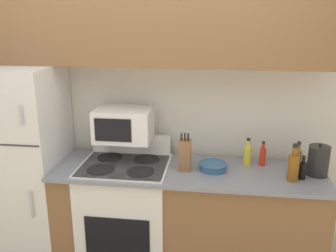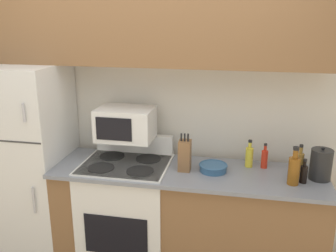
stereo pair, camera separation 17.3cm
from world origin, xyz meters
name	(u,v)px [view 2 (the right image)]	position (x,y,z in m)	size (l,w,h in m)	color
wall_back	(158,109)	(0.00, 0.66, 1.27)	(8.00, 0.05, 2.55)	silver
lower_cabinets	(187,220)	(0.32, 0.29, 0.45)	(2.09, 0.62, 0.90)	brown
refrigerator	(31,162)	(-1.05, 0.31, 0.84)	(0.63, 0.65, 1.67)	white
upper_cabinets	(152,16)	(0.00, 0.47, 2.04)	(2.72, 0.34, 0.73)	brown
stove	(127,213)	(-0.18, 0.28, 0.47)	(0.69, 0.60, 1.07)	white
microwave	(126,124)	(-0.21, 0.39, 1.21)	(0.45, 0.33, 0.26)	white
knife_block	(185,155)	(0.29, 0.27, 1.02)	(0.09, 0.11, 0.30)	brown
bowl	(213,167)	(0.51, 0.29, 0.93)	(0.22, 0.22, 0.06)	#335B84
bottle_vinegar	(300,163)	(1.14, 0.35, 1.00)	(0.06, 0.06, 0.24)	olive
bottle_hot_sauce	(264,158)	(0.90, 0.44, 0.98)	(0.05, 0.05, 0.20)	red
bottle_cooking_spray	(249,156)	(0.78, 0.44, 0.99)	(0.06, 0.06, 0.22)	gold
bottle_whiskey	(294,170)	(1.08, 0.18, 1.01)	(0.08, 0.08, 0.28)	brown
bottle_soy_sauce	(304,173)	(1.16, 0.21, 0.97)	(0.05, 0.05, 0.18)	black
kettle	(321,164)	(1.28, 0.30, 1.02)	(0.15, 0.15, 0.25)	black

